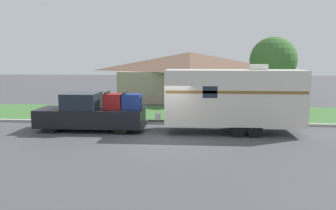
% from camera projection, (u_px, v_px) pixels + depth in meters
% --- Properties ---
extents(ground_plane, '(120.00, 120.00, 0.00)m').
position_uv_depth(ground_plane, '(164.00, 140.00, 15.45)').
color(ground_plane, '#47474C').
extents(curb_strip, '(80.00, 0.30, 0.14)m').
position_uv_depth(curb_strip, '(169.00, 123.00, 19.15)').
color(curb_strip, '#999993').
rests_on(curb_strip, ground_plane).
extents(lawn_strip, '(80.00, 7.00, 0.03)m').
position_uv_depth(lawn_strip, '(173.00, 113.00, 22.76)').
color(lawn_strip, '#3D6B33').
rests_on(lawn_strip, ground_plane).
extents(house_across_street, '(13.14, 8.06, 4.40)m').
position_uv_depth(house_across_street, '(190.00, 75.00, 30.52)').
color(house_across_street, gray).
rests_on(house_across_street, ground_plane).
extents(pickup_truck, '(5.73, 2.06, 2.08)m').
position_uv_depth(pickup_truck, '(92.00, 113.00, 17.42)').
color(pickup_truck, black).
rests_on(pickup_truck, ground_plane).
extents(travel_trailer, '(7.84, 2.33, 3.51)m').
position_uv_depth(travel_trailer, '(233.00, 97.00, 16.73)').
color(travel_trailer, black).
rests_on(travel_trailer, ground_plane).
extents(mailbox, '(0.48, 0.20, 1.30)m').
position_uv_depth(mailbox, '(212.00, 105.00, 19.85)').
color(mailbox, brown).
rests_on(mailbox, ground_plane).
extents(tree_in_yard, '(3.15, 3.15, 5.26)m').
position_uv_depth(tree_in_yard, '(273.00, 60.00, 22.18)').
color(tree_in_yard, brown).
rests_on(tree_in_yard, ground_plane).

